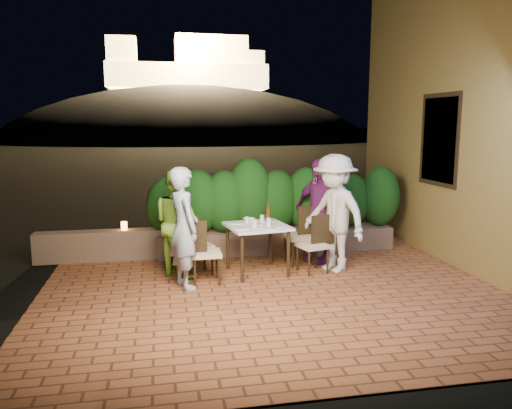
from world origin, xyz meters
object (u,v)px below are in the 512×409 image
object	(u,v)px
parapet_lamp	(124,226)
chair_right_back	(299,235)
dining_table	(257,249)
chair_left_back	(197,245)
diner_purple	(319,211)
beer_bottle	(268,213)
bowl	(249,220)
chair_left_front	(206,252)
chair_right_front	(313,244)
diner_white	(334,213)
diner_blue	(184,228)
diner_green	(178,223)

from	to	relation	value
parapet_lamp	chair_right_back	bearing A→B (deg)	-16.09
dining_table	chair_left_back	bearing A→B (deg)	172.48
dining_table	diner_purple	size ratio (longest dim) A/B	0.51
beer_bottle	bowl	distance (m)	0.36
chair_left_front	chair_right_back	distance (m)	1.75
chair_right_back	diner_purple	distance (m)	0.52
chair_right_front	parapet_lamp	xyz separation A→B (m)	(-2.89, 1.33, 0.13)
chair_left_back	bowl	bearing A→B (deg)	-1.95
dining_table	chair_right_front	bearing A→B (deg)	-8.61
bowl	diner_white	xyz separation A→B (m)	(1.26, -0.41, 0.14)
chair_left_back	diner_purple	bearing A→B (deg)	-5.86
parapet_lamp	chair_right_front	bearing A→B (deg)	-24.63
diner_purple	parapet_lamp	distance (m)	3.27
diner_white	chair_right_front	bearing A→B (deg)	-112.72
chair_left_back	diner_white	size ratio (longest dim) A/B	0.50
dining_table	parapet_lamp	size ratio (longest dim) A/B	6.27
diner_white	diner_purple	bearing A→B (deg)	160.86
beer_bottle	diner_purple	world-z (taller)	diner_purple
beer_bottle	chair_left_front	xyz separation A→B (m)	(-1.01, -0.44, -0.45)
chair_left_front	diner_blue	xyz separation A→B (m)	(-0.31, -0.12, 0.39)
dining_table	bowl	world-z (taller)	bowl
chair_left_front	chair_left_back	size ratio (longest dim) A/B	1.00
chair_right_front	dining_table	bearing A→B (deg)	-24.39
diner_purple	diner_white	bearing A→B (deg)	-22.11
chair_left_front	diner_green	size ratio (longest dim) A/B	0.57
bowl	chair_right_front	bearing A→B (deg)	-25.69
chair_left_back	parapet_lamp	bearing A→B (deg)	121.86
dining_table	parapet_lamp	xyz separation A→B (m)	(-2.05, 1.20, 0.20)
diner_green	diner_white	world-z (taller)	diner_white
chair_right_front	diner_blue	distance (m)	2.04
beer_bottle	diner_purple	xyz separation A→B (m)	(0.92, 0.34, -0.05)
chair_right_front	chair_right_back	size ratio (longest dim) A/B	0.93
chair_right_front	diner_blue	world-z (taller)	diner_blue
beer_bottle	chair_left_back	distance (m)	1.19
dining_table	diner_white	xyz separation A→B (m)	(1.19, -0.10, 0.53)
chair_left_back	diner_green	bearing A→B (deg)	164.56
parapet_lamp	beer_bottle	bearing A→B (deg)	-26.12
diner_white	diner_purple	xyz separation A→B (m)	(-0.08, 0.54, -0.05)
diner_white	parapet_lamp	world-z (taller)	diner_white
beer_bottle	diner_blue	bearing A→B (deg)	-156.86
chair_left_back	diner_blue	bearing A→B (deg)	-125.58
dining_table	chair_left_front	size ratio (longest dim) A/B	0.96
chair_left_back	diner_purple	size ratio (longest dim) A/B	0.54
dining_table	chair_left_back	distance (m)	0.92
chair_right_front	chair_left_back	bearing A→B (deg)	-23.82
beer_bottle	diner_purple	size ratio (longest dim) A/B	0.18
beer_bottle	diner_white	distance (m)	1.02
beer_bottle	bowl	bearing A→B (deg)	140.88
chair_left_front	diner_blue	distance (m)	0.51
chair_right_front	diner_purple	bearing A→B (deg)	-131.41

